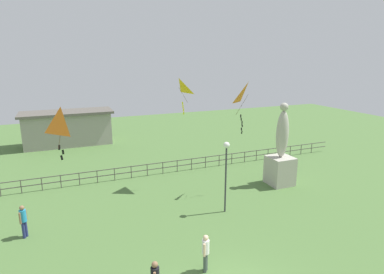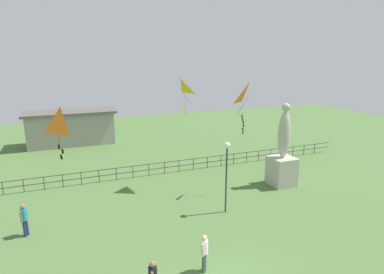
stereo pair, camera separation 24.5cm
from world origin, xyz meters
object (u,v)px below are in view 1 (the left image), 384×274
object	(u,v)px
statue_monument	(281,159)
kite_3	(248,96)
lamppost	(226,161)
kite_1	(179,88)
person_1	(206,251)
person_0	(23,219)
kite_7	(62,122)

from	to	relation	value
statue_monument	kite_3	xyz separation A→B (m)	(-3.20, -0.47, 4.64)
lamppost	kite_3	distance (m)	4.57
statue_monument	kite_1	bearing A→B (deg)	162.42
statue_monument	person_1	world-z (taller)	statue_monument
lamppost	kite_3	xyz separation A→B (m)	(2.43, 1.85, 3.40)
person_1	kite_1	xyz separation A→B (m)	(2.18, 8.99, 5.90)
kite_3	statue_monument	bearing A→B (deg)	8.39
person_0	kite_1	distance (m)	11.57
statue_monument	lamppost	world-z (taller)	statue_monument
person_1	kite_3	world-z (taller)	kite_3
kite_1	person_0	bearing A→B (deg)	-161.92
statue_monument	person_0	size ratio (longest dim) A/B	3.38
person_1	kite_7	world-z (taller)	kite_7
kite_7	lamppost	bearing A→B (deg)	11.52
person_0	kite_3	xyz separation A→B (m)	(13.06, 0.47, 5.51)
statue_monument	person_1	xyz separation A→B (m)	(-8.98, -6.84, -0.89)
person_0	kite_1	bearing A→B (deg)	18.08
person_1	lamppost	bearing A→B (deg)	53.47
kite_1	statue_monument	bearing A→B (deg)	-17.58
person_1	statue_monument	bearing A→B (deg)	37.30
person_0	statue_monument	bearing A→B (deg)	3.31
kite_1	kite_7	size ratio (longest dim) A/B	1.09
lamppost	kite_1	bearing A→B (deg)	104.55
kite_7	kite_3	bearing A→B (deg)	18.21
person_0	lamppost	bearing A→B (deg)	-7.40
statue_monument	lamppost	bearing A→B (deg)	-157.58
person_0	kite_1	world-z (taller)	kite_1
lamppost	person_0	bearing A→B (deg)	172.60
kite_1	kite_7	bearing A→B (deg)	-139.54
kite_7	kite_1	bearing A→B (deg)	40.46
kite_3	lamppost	bearing A→B (deg)	-142.67
person_0	person_1	bearing A→B (deg)	-38.96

